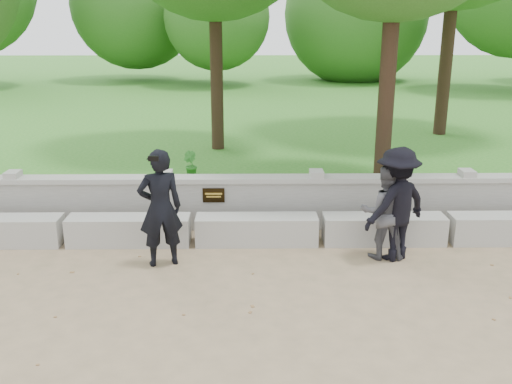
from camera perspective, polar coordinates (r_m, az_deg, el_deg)
The scene contains 8 objects.
ground at distance 7.36m, azimuth -7.66°, elevation -10.69°, with size 80.00×80.00×0.00m, color #9C8060.
lawn at distance 20.75m, azimuth -3.18°, elevation 7.85°, with size 40.00×22.00×0.25m, color #25731A.
concrete_bench at distance 9.00m, azimuth -6.32°, elevation -3.80°, with size 11.90×0.45×0.45m.
parapet_wall at distance 9.58m, azimuth -5.98°, elevation -0.98°, with size 12.50×0.35×0.90m.
man_main at distance 8.11m, azimuth -9.56°, elevation -1.59°, with size 0.71×0.66×1.70m.
visitor_left at distance 8.49m, azimuth 12.67°, elevation -1.96°, with size 0.71×0.57×1.41m.
visitor_mid at distance 8.45m, azimuth 13.87°, elevation -1.19°, with size 1.25×1.10×1.67m.
shrub_b at distance 11.80m, azimuth -6.59°, elevation 2.75°, with size 0.30×0.24×0.55m, color #307929.
Camera 1 is at (0.88, -6.47, 3.40)m, focal length 40.00 mm.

